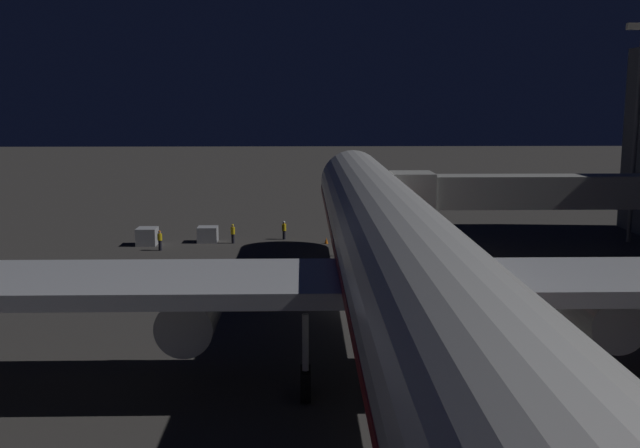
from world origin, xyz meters
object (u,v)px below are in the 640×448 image
object	(u,v)px
jet_bridge	(522,192)
ground_crew_near_nose_gear	(160,239)
traffic_cone_nose_starboard	(326,241)
airliner_at_gate	(399,260)
apron_floodlight_mast	(637,118)
baggage_container_mid_row	(147,236)
traffic_cone_nose_port	(375,240)
ground_crew_marshaller_fwd	(284,229)
baggage_container_near_belt	(208,234)
ground_crew_walking_aft	(233,233)

from	to	relation	value
jet_bridge	ground_crew_near_nose_gear	bearing A→B (deg)	-12.56
traffic_cone_nose_starboard	jet_bridge	bearing A→B (deg)	148.00
airliner_at_gate	apron_floodlight_mast	world-z (taller)	airliner_at_gate
jet_bridge	baggage_container_mid_row	xyz separation A→B (m)	(30.86, -9.03, -5.05)
apron_floodlight_mast	traffic_cone_nose_port	xyz separation A→B (m)	(23.30, 0.26, -10.92)
jet_bridge	ground_crew_marshaller_fwd	distance (m)	22.42
baggage_container_near_belt	ground_crew_walking_aft	xyz separation A→B (m)	(-2.35, 0.64, 0.26)
ground_crew_walking_aft	ground_crew_near_nose_gear	bearing A→B (deg)	27.24
ground_crew_walking_aft	baggage_container_mid_row	bearing A→B (deg)	4.31
traffic_cone_nose_starboard	airliner_at_gate	bearing A→B (deg)	93.81
airliner_at_gate	jet_bridge	world-z (taller)	airliner_at_gate
baggage_container_mid_row	traffic_cone_nose_starboard	world-z (taller)	baggage_container_mid_row
apron_floodlight_mast	ground_crew_near_nose_gear	size ratio (longest dim) A/B	11.10
baggage_container_mid_row	ground_crew_near_nose_gear	bearing A→B (deg)	122.76
jet_bridge	baggage_container_mid_row	size ratio (longest dim) A/B	12.62
traffic_cone_nose_port	ground_crew_walking_aft	bearing A→B (deg)	-1.56
jet_bridge	baggage_container_mid_row	bearing A→B (deg)	-16.30
apron_floodlight_mast	baggage_container_mid_row	world-z (taller)	apron_floodlight_mast
airliner_at_gate	baggage_container_near_belt	bearing A→B (deg)	-69.06
apron_floodlight_mast	traffic_cone_nose_starboard	size ratio (longest dim) A/B	35.38
ground_crew_near_nose_gear	traffic_cone_nose_port	world-z (taller)	ground_crew_near_nose_gear
baggage_container_near_belt	airliner_at_gate	bearing A→B (deg)	110.94
baggage_container_near_belt	ground_crew_near_nose_gear	size ratio (longest dim) A/B	1.02
traffic_cone_nose_port	airliner_at_gate	bearing A→B (deg)	86.19
jet_bridge	traffic_cone_nose_starboard	xyz separation A→B (m)	(14.80, -9.25, -5.55)
ground_crew_near_nose_gear	ground_crew_walking_aft	world-z (taller)	ground_crew_walking_aft
ground_crew_near_nose_gear	airliner_at_gate	bearing A→B (deg)	118.80
ground_crew_marshaller_fwd	ground_crew_walking_aft	world-z (taller)	ground_crew_walking_aft
baggage_container_near_belt	baggage_container_mid_row	xyz separation A→B (m)	(5.25, 1.21, 0.06)
traffic_cone_nose_starboard	traffic_cone_nose_port	bearing A→B (deg)	180.00
jet_bridge	baggage_container_near_belt	bearing A→B (deg)	-21.78
jet_bridge	ground_crew_walking_aft	xyz separation A→B (m)	(23.26, -9.60, -4.85)
baggage_container_mid_row	ground_crew_near_nose_gear	size ratio (longest dim) A/B	1.07
jet_bridge	traffic_cone_nose_port	size ratio (longest dim) A/B	43.02
airliner_at_gate	jet_bridge	bearing A→B (deg)	-117.94
apron_floodlight_mast	ground_crew_marshaller_fwd	size ratio (longest dim) A/B	11.26
airliner_at_gate	jet_bridge	size ratio (longest dim) A/B	2.86
traffic_cone_nose_port	traffic_cone_nose_starboard	bearing A→B (deg)	0.00
baggage_container_mid_row	ground_crew_walking_aft	distance (m)	7.62
ground_crew_walking_aft	traffic_cone_nose_port	xyz separation A→B (m)	(-12.86, 0.35, -0.69)
airliner_at_gate	jet_bridge	distance (m)	26.89
jet_bridge	baggage_container_mid_row	world-z (taller)	jet_bridge
baggage_container_near_belt	traffic_cone_nose_port	distance (m)	15.25
apron_floodlight_mast	ground_crew_walking_aft	world-z (taller)	apron_floodlight_mast
apron_floodlight_mast	traffic_cone_nose_port	world-z (taller)	apron_floodlight_mast
ground_crew_marshaller_fwd	traffic_cone_nose_port	distance (m)	8.58
ground_crew_marshaller_fwd	baggage_container_near_belt	bearing A→B (deg)	9.69
airliner_at_gate	baggage_container_near_belt	distance (m)	36.75
airliner_at_gate	traffic_cone_nose_starboard	bearing A→B (deg)	-86.19
airliner_at_gate	baggage_container_near_belt	xyz separation A→B (m)	(13.01, -33.99, -5.06)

